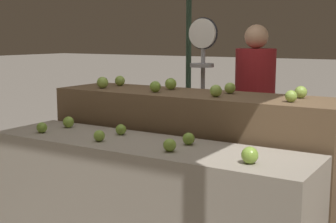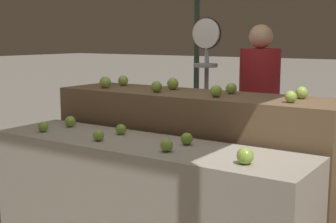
% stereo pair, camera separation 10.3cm
% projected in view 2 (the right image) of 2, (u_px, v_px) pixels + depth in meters
% --- Properties ---
extents(display_counter_front, '(2.09, 0.55, 0.80)m').
position_uv_depth(display_counter_front, '(143.00, 206.00, 2.90)').
color(display_counter_front, gray).
rests_on(display_counter_front, ground_plane).
extents(display_counter_back, '(2.09, 0.55, 1.05)m').
position_uv_depth(display_counter_back, '(193.00, 165.00, 3.37)').
color(display_counter_back, brown).
rests_on(display_counter_back, ground_plane).
extents(apple_front_0, '(0.07, 0.07, 0.07)m').
position_uv_depth(apple_front_0, '(43.00, 127.00, 3.15)').
color(apple_front_0, '#7AA338').
rests_on(apple_front_0, display_counter_front).
extents(apple_front_1, '(0.07, 0.07, 0.07)m').
position_uv_depth(apple_front_1, '(98.00, 135.00, 2.87)').
color(apple_front_1, '#84AD3D').
rests_on(apple_front_1, display_counter_front).
extents(apple_front_2, '(0.07, 0.07, 0.07)m').
position_uv_depth(apple_front_2, '(167.00, 145.00, 2.60)').
color(apple_front_2, '#84AD3D').
rests_on(apple_front_2, display_counter_front).
extents(apple_front_3, '(0.09, 0.09, 0.09)m').
position_uv_depth(apple_front_3, '(245.00, 156.00, 2.34)').
color(apple_front_3, '#84AD3D').
rests_on(apple_front_3, display_counter_front).
extents(apple_front_4, '(0.08, 0.08, 0.08)m').
position_uv_depth(apple_front_4, '(70.00, 121.00, 3.33)').
color(apple_front_4, '#84AD3D').
rests_on(apple_front_4, display_counter_front).
extents(apple_front_5, '(0.07, 0.07, 0.07)m').
position_uv_depth(apple_front_5, '(121.00, 129.00, 3.06)').
color(apple_front_5, '#7AA338').
rests_on(apple_front_5, display_counter_front).
extents(apple_front_6, '(0.07, 0.07, 0.07)m').
position_uv_depth(apple_front_6, '(187.00, 139.00, 2.77)').
color(apple_front_6, '#7AA338').
rests_on(apple_front_6, display_counter_front).
extents(apple_back_0, '(0.09, 0.09, 0.09)m').
position_uv_depth(apple_back_0, '(105.00, 82.00, 3.60)').
color(apple_back_0, '#8EB247').
rests_on(apple_back_0, display_counter_back).
extents(apple_back_1, '(0.08, 0.08, 0.08)m').
position_uv_depth(apple_back_1, '(157.00, 87.00, 3.32)').
color(apple_back_1, '#7AA338').
rests_on(apple_back_1, display_counter_back).
extents(apple_back_2, '(0.08, 0.08, 0.08)m').
position_uv_depth(apple_back_2, '(216.00, 91.00, 3.05)').
color(apple_back_2, '#8EB247').
rests_on(apple_back_2, display_counter_back).
extents(apple_back_3, '(0.07, 0.07, 0.07)m').
position_uv_depth(apple_back_3, '(291.00, 97.00, 2.79)').
color(apple_back_3, '#8EB247').
rests_on(apple_back_3, display_counter_back).
extents(apple_back_4, '(0.08, 0.08, 0.08)m').
position_uv_depth(apple_back_4, '(123.00, 81.00, 3.78)').
color(apple_back_4, '#8EB247').
rests_on(apple_back_4, display_counter_back).
extents(apple_back_5, '(0.09, 0.09, 0.09)m').
position_uv_depth(apple_back_5, '(173.00, 84.00, 3.50)').
color(apple_back_5, '#84AD3D').
rests_on(apple_back_5, display_counter_back).
extents(apple_back_6, '(0.08, 0.08, 0.08)m').
position_uv_depth(apple_back_6, '(231.00, 88.00, 3.23)').
color(apple_back_6, '#8EB247').
rests_on(apple_back_6, display_counter_back).
extents(apple_back_7, '(0.08, 0.08, 0.08)m').
position_uv_depth(apple_back_7, '(302.00, 93.00, 2.97)').
color(apple_back_7, '#8EB247').
rests_on(apple_back_7, display_counter_back).
extents(produce_scale, '(0.26, 0.20, 1.60)m').
position_uv_depth(produce_scale, '(206.00, 72.00, 3.88)').
color(produce_scale, '#99999E').
rests_on(produce_scale, ground_plane).
extents(person_vendor_at_scale, '(0.46, 0.46, 1.55)m').
position_uv_depth(person_vendor_at_scale, '(259.00, 102.00, 4.01)').
color(person_vendor_at_scale, '#2D2D38').
rests_on(person_vendor_at_scale, ground_plane).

